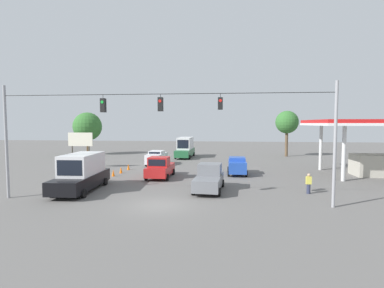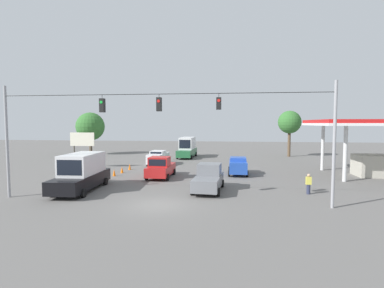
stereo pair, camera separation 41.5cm
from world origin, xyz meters
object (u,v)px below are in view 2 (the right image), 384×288
object	(u,v)px
traffic_cone_third	(114,173)
traffic_cone_fifth	(130,167)
traffic_cone_nearest	(93,182)
pickup_truck_red_withflow_mid	(161,168)
sedan_white_withflow_far	(158,157)
traffic_cone_second	(106,176)
work_zone_sign	(72,166)
traffic_cone_fourth	(122,170)
tree_horizon_left	(90,127)
pedestrian	(309,184)
overhead_signal_span	(158,130)
gas_station	(381,135)
box_truck_green_withflow_deep	(187,148)
tree_horizon_right	(290,122)
box_truck_black_parked_shoulder	(82,172)
sedan_blue_oncoming_far	(238,166)
roadside_billboard	(82,143)
pickup_truck_grey_crossing_near	(209,179)

from	to	relation	value
traffic_cone_third	traffic_cone_fifth	size ratio (longest dim) A/B	1.00
traffic_cone_nearest	pickup_truck_red_withflow_mid	bearing A→B (deg)	-137.90
pickup_truck_red_withflow_mid	sedan_white_withflow_far	world-z (taller)	pickup_truck_red_withflow_mid
sedan_white_withflow_far	traffic_cone_second	xyz separation A→B (m)	(2.47, 10.80, -0.62)
work_zone_sign	traffic_cone_second	bearing A→B (deg)	-100.67
traffic_cone_fourth	tree_horizon_left	world-z (taller)	tree_horizon_left
traffic_cone_second	pedestrian	bearing A→B (deg)	168.93
overhead_signal_span	gas_station	world-z (taller)	overhead_signal_span
box_truck_green_withflow_deep	sedan_white_withflow_far	bearing A→B (deg)	74.54
sedan_white_withflow_far	traffic_cone_fourth	distance (m)	7.10
tree_horizon_right	tree_horizon_left	bearing A→B (deg)	1.93
box_truck_black_parked_shoulder	sedan_blue_oncoming_far	bearing A→B (deg)	-144.80
sedan_blue_oncoming_far	work_zone_sign	distance (m)	16.39
roadside_billboard	overhead_signal_span	bearing A→B (deg)	132.00
traffic_cone_second	work_zone_sign	size ratio (longest dim) A/B	0.25
pickup_truck_grey_crossing_near	work_zone_sign	bearing A→B (deg)	7.62
overhead_signal_span	box_truck_green_withflow_deep	distance (m)	27.38
pickup_truck_grey_crossing_near	tree_horizon_left	bearing A→B (deg)	-48.67
traffic_cone_fifth	tree_horizon_right	world-z (taller)	tree_horizon_right
gas_station	traffic_cone_fifth	bearing A→B (deg)	-2.11
box_truck_green_withflow_deep	pickup_truck_grey_crossing_near	bearing A→B (deg)	102.18
overhead_signal_span	sedan_white_withflow_far	world-z (taller)	overhead_signal_span
traffic_cone_nearest	traffic_cone_fifth	distance (m)	9.00
traffic_cone_nearest	box_truck_green_withflow_deep	bearing A→B (deg)	-102.96
box_truck_green_withflow_deep	sedan_white_withflow_far	xyz separation A→B (m)	(2.53, 9.13, -0.58)
pickup_truck_grey_crossing_near	gas_station	bearing A→B (deg)	-152.87
traffic_cone_second	gas_station	xyz separation A→B (m)	(-26.88, -5.48, 3.86)
box_truck_black_parked_shoulder	pickup_truck_grey_crossing_near	xyz separation A→B (m)	(-10.21, -1.11, -0.48)
box_truck_black_parked_shoulder	sedan_white_withflow_far	xyz separation A→B (m)	(-2.70, -15.08, -0.48)
traffic_cone_third	traffic_cone_fourth	bearing A→B (deg)	-93.62
traffic_cone_second	box_truck_green_withflow_deep	bearing A→B (deg)	-104.07
traffic_cone_second	sedan_white_withflow_far	bearing A→B (deg)	-102.88
gas_station	tree_horizon_left	world-z (taller)	tree_horizon_left
traffic_cone_fourth	sedan_blue_oncoming_far	bearing A→B (deg)	-177.38
overhead_signal_span	box_truck_black_parked_shoulder	distance (m)	8.41
pickup_truck_red_withflow_mid	tree_horizon_right	xyz separation A→B (m)	(-16.45, -21.10, 4.56)
box_truck_black_parked_shoulder	traffic_cone_fifth	xyz separation A→B (m)	(-0.33, -10.76, -1.10)
traffic_cone_nearest	tree_horizon_left	distance (m)	27.63
pedestrian	pickup_truck_red_withflow_mid	bearing A→B (deg)	-23.01
sedan_white_withflow_far	work_zone_sign	bearing A→B (deg)	77.78
traffic_cone_nearest	traffic_cone_fifth	size ratio (longest dim) A/B	1.00
pickup_truck_red_withflow_mid	sedan_white_withflow_far	bearing A→B (deg)	-74.99
roadside_billboard	tree_horizon_right	size ratio (longest dim) A/B	0.58
tree_horizon_left	work_zone_sign	bearing A→B (deg)	112.95
sedan_blue_oncoming_far	traffic_cone_third	xyz separation A→B (m)	(12.64, 2.51, -0.60)
roadside_billboard	work_zone_sign	bearing A→B (deg)	113.56
traffic_cone_third	traffic_cone_fourth	xyz separation A→B (m)	(-0.12, -1.93, 0.00)
pickup_truck_grey_crossing_near	traffic_cone_fourth	size ratio (longest dim) A/B	7.29
pickup_truck_grey_crossing_near	gas_station	world-z (taller)	gas_station
overhead_signal_span	work_zone_sign	size ratio (longest dim) A/B	8.02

